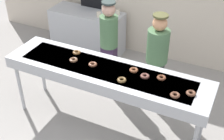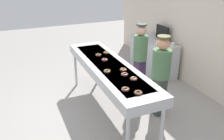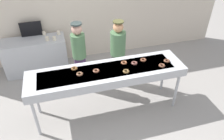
# 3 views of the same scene
# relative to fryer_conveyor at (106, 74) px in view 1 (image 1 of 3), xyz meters

# --- Properties ---
(ground_plane) EXTENTS (16.00, 16.00, 0.00)m
(ground_plane) POSITION_rel_fryer_conveyor_xyz_m (0.00, 0.00, -0.93)
(ground_plane) COLOR #9E9993
(fryer_conveyor) EXTENTS (2.98, 0.74, 1.02)m
(fryer_conveyor) POSITION_rel_fryer_conveyor_xyz_m (0.00, 0.00, 0.00)
(fryer_conveyor) COLOR #B7BABF
(fryer_conveyor) RESTS_ON ground
(chocolate_donut_0) EXTENTS (0.17, 0.17, 0.04)m
(chocolate_donut_0) POSITION_rel_fryer_conveyor_xyz_m (0.56, 0.05, 0.11)
(chocolate_donut_0) COLOR brown
(chocolate_donut_0) RESTS_ON fryer_conveyor
(chocolate_donut_1) EXTENTS (0.13, 0.13, 0.04)m
(chocolate_donut_1) POSITION_rel_fryer_conveyor_xyz_m (0.32, -0.16, 0.11)
(chocolate_donut_1) COLOR brown
(chocolate_donut_1) RESTS_ON fryer_conveyor
(chocolate_donut_2) EXTENTS (0.17, 0.17, 0.04)m
(chocolate_donut_2) POSITION_rel_fryer_conveyor_xyz_m (0.38, 0.12, 0.11)
(chocolate_donut_2) COLOR brown
(chocolate_donut_2) RESTS_ON fryer_conveyor
(chocolate_donut_3) EXTENTS (0.16, 0.16, 0.04)m
(chocolate_donut_3) POSITION_rel_fryer_conveyor_xyz_m (0.78, 0.11, 0.11)
(chocolate_donut_3) COLOR brown
(chocolate_donut_3) RESTS_ON fryer_conveyor
(chocolate_donut_4) EXTENTS (0.14, 0.14, 0.04)m
(chocolate_donut_4) POSITION_rel_fryer_conveyor_xyz_m (-0.20, -0.00, 0.11)
(chocolate_donut_4) COLOR brown
(chocolate_donut_4) RESTS_ON fryer_conveyor
(chocolate_donut_5) EXTENTS (0.17, 0.17, 0.04)m
(chocolate_donut_5) POSITION_rel_fryer_conveyor_xyz_m (1.04, -0.17, 0.11)
(chocolate_donut_5) COLOR brown
(chocolate_donut_5) RESTS_ON fryer_conveyor
(chocolate_donut_6) EXTENTS (0.17, 0.17, 0.04)m
(chocolate_donut_6) POSITION_rel_fryer_conveyor_xyz_m (-0.51, -0.02, 0.11)
(chocolate_donut_6) COLOR brown
(chocolate_donut_6) RESTS_ON fryer_conveyor
(chocolate_donut_7) EXTENTS (0.17, 0.17, 0.04)m
(chocolate_donut_7) POSITION_rel_fryer_conveyor_xyz_m (1.21, -0.05, 0.11)
(chocolate_donut_7) COLOR brown
(chocolate_donut_7) RESTS_ON fryer_conveyor
(chocolate_donut_8) EXTENTS (0.17, 0.17, 0.04)m
(chocolate_donut_8) POSITION_rel_fryer_conveyor_xyz_m (-0.58, 0.19, 0.11)
(chocolate_donut_8) COLOR brown
(chocolate_donut_8) RESTS_ON fryer_conveyor
(worker_baker) EXTENTS (0.30, 0.30, 1.62)m
(worker_baker) POSITION_rel_fryer_conveyor_xyz_m (-0.39, 0.90, -0.03)
(worker_baker) COLOR #3B2647
(worker_baker) RESTS_ON ground
(worker_assistant) EXTENTS (0.34, 0.34, 1.59)m
(worker_assistant) POSITION_rel_fryer_conveyor_xyz_m (0.47, 0.85, -0.03)
(worker_assistant) COLOR #353D38
(worker_assistant) RESTS_ON ground
(prep_counter) EXTENTS (1.54, 0.60, 0.89)m
(prep_counter) POSITION_rel_fryer_conveyor_xyz_m (-1.40, 1.89, -0.49)
(prep_counter) COLOR #B7BABF
(prep_counter) RESTS_ON ground
(paper_cup_0) EXTENTS (0.09, 0.09, 0.10)m
(paper_cup_0) POSITION_rel_fryer_conveyor_xyz_m (-1.04, 1.77, 0.01)
(paper_cup_0) COLOR beige
(paper_cup_0) RESTS_ON prep_counter
(paper_cup_1) EXTENTS (0.09, 0.09, 0.10)m
(paper_cup_1) POSITION_rel_fryer_conveyor_xyz_m (-0.75, 2.03, 0.01)
(paper_cup_1) COLOR beige
(paper_cup_1) RESTS_ON prep_counter
(paper_cup_2) EXTENTS (0.09, 0.09, 0.10)m
(paper_cup_2) POSITION_rel_fryer_conveyor_xyz_m (-1.11, 2.10, 0.01)
(paper_cup_2) COLOR beige
(paper_cup_2) RESTS_ON prep_counter
(paper_cup_3) EXTENTS (0.09, 0.09, 0.10)m
(paper_cup_3) POSITION_rel_fryer_conveyor_xyz_m (-0.87, 1.73, 0.01)
(paper_cup_3) COLOR beige
(paper_cup_3) RESTS_ON prep_counter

